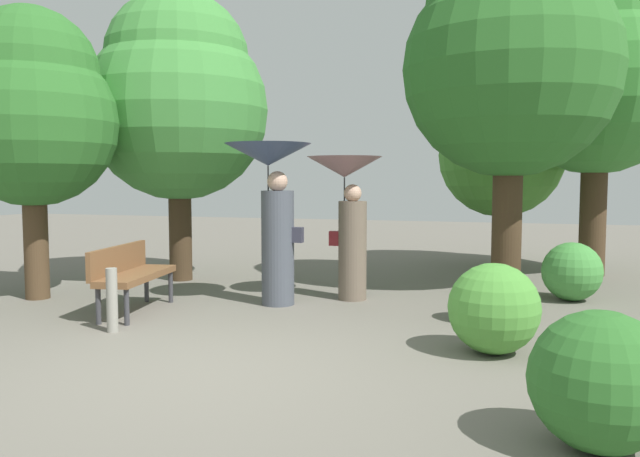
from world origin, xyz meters
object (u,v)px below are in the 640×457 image
park_bench (130,272)px  person_left (272,194)px  tree_near_left (178,96)px  tree_near_right (598,67)px  path_marker_post (112,300)px  tree_mid_right (501,145)px  tree_mid_left (31,108)px  tree_far_back (511,51)px  person_right (348,201)px

park_bench → person_left: bearing=-65.4°
person_left → park_bench: 2.03m
person_left → tree_near_left: tree_near_left is taller
tree_near_right → path_marker_post: size_ratio=7.68×
tree_near_right → tree_mid_right: tree_near_right is taller
tree_near_right → tree_mid_right: 2.21m
tree_mid_left → tree_near_left: bearing=62.2°
person_left → tree_far_back: 4.10m
person_left → tree_mid_right: 5.73m
park_bench → tree_near_left: 3.55m
park_bench → path_marker_post: size_ratio=2.24×
park_bench → tree_mid_right: tree_mid_right is taller
person_left → tree_far_back: size_ratio=0.40×
tree_mid_right → person_left: bearing=-119.1°
tree_far_back → tree_mid_right: bearing=93.3°
person_right → park_bench: person_right is taller
person_right → tree_mid_right: bearing=-25.1°
person_left → person_right: size_ratio=1.08×
tree_near_left → tree_mid_right: tree_near_left is taller
tree_far_back → tree_near_right: bearing=54.8°
tree_near_right → tree_mid_left: 8.90m
park_bench → tree_near_right: 8.22m
path_marker_post → person_left: bearing=60.5°
person_left → tree_mid_left: tree_mid_left is taller
park_bench → tree_far_back: tree_far_back is taller
tree_near_left → person_right: bearing=-14.8°
park_bench → tree_near_right: (5.80, 4.99, 3.02)m
tree_mid_left → tree_mid_right: bearing=42.7°
tree_near_left → tree_mid_right: size_ratio=1.28×
tree_mid_left → tree_far_back: 6.77m
person_right → tree_mid_right: 4.81m
person_left → tree_near_right: 6.22m
person_left → path_marker_post: (-1.10, -1.94, -1.11)m
tree_mid_left → tree_mid_right: (6.01, 5.55, -0.32)m
person_right → park_bench: bearing=123.5°
tree_far_back → person_right: bearing=-146.2°
tree_near_right → path_marker_post: bearing=-132.4°
person_left → path_marker_post: 2.49m
person_left → tree_near_right: tree_near_right is taller
tree_near_left → path_marker_post: (1.09, -3.37, -2.64)m
person_right → tree_mid_left: tree_mid_left is taller
tree_mid_left → tree_far_back: tree_far_back is taller
tree_mid_left → park_bench: bearing=-12.8°
tree_mid_right → tree_near_right: bearing=-32.0°
person_left → path_marker_post: bearing=149.1°
tree_mid_left → tree_far_back: bearing=22.9°
tree_near_right → tree_far_back: tree_near_right is taller
tree_near_right → path_marker_post: tree_near_right is taller
tree_far_back → tree_near_left: bearing=-173.5°
tree_near_left → tree_far_back: 5.17m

